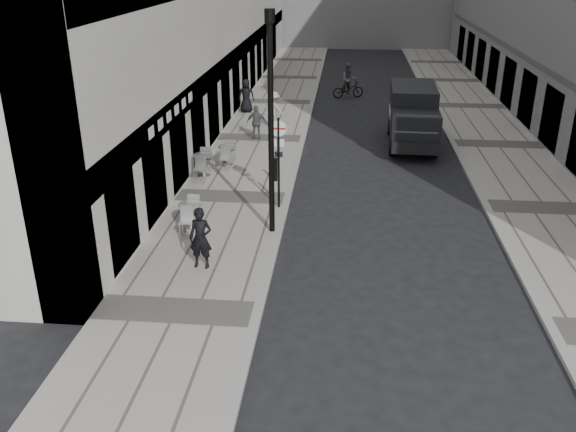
% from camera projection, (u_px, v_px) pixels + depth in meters
% --- Properties ---
extents(ground, '(120.00, 120.00, 0.00)m').
position_uv_depth(ground, '(238.00, 391.00, 12.42)').
color(ground, black).
rests_on(ground, ground).
extents(sidewalk, '(4.00, 60.00, 0.12)m').
position_uv_depth(sidewalk, '(261.00, 139.00, 29.00)').
color(sidewalk, gray).
rests_on(sidewalk, ground).
extents(far_sidewalk, '(4.00, 60.00, 0.12)m').
position_uv_depth(far_sidewalk, '(497.00, 145.00, 28.04)').
color(far_sidewalk, gray).
rests_on(far_sidewalk, ground).
extents(walking_man, '(0.67, 0.46, 1.75)m').
position_uv_depth(walking_man, '(201.00, 238.00, 16.74)').
color(walking_man, black).
rests_on(walking_man, sidewalk).
extents(sign_post, '(0.54, 0.09, 3.15)m').
position_uv_depth(sign_post, '(279.00, 151.00, 20.28)').
color(sign_post, black).
rests_on(sign_post, sidewalk).
extents(lamppost, '(0.30, 0.30, 6.69)m').
position_uv_depth(lamppost, '(271.00, 115.00, 17.81)').
color(lamppost, black).
rests_on(lamppost, sidewalk).
extents(bollard_near, '(0.12, 0.12, 0.87)m').
position_uv_depth(bollard_near, '(276.00, 170.00, 23.31)').
color(bollard_near, black).
rests_on(bollard_near, sidewalk).
extents(bollard_far, '(0.12, 0.12, 0.87)m').
position_uv_depth(bollard_far, '(272.00, 184.00, 21.93)').
color(bollard_far, black).
rests_on(bollard_far, sidewalk).
extents(panel_van, '(2.23, 5.56, 2.58)m').
position_uv_depth(panel_van, '(413.00, 113.00, 27.82)').
color(panel_van, black).
rests_on(panel_van, ground).
extents(cyclist, '(2.03, 1.24, 2.07)m').
position_uv_depth(cyclist, '(348.00, 85.00, 37.12)').
color(cyclist, black).
rests_on(cyclist, ground).
extents(pedestrian_a, '(0.95, 0.42, 1.61)m').
position_uv_depth(pedestrian_a, '(257.00, 123.00, 28.37)').
color(pedestrian_a, '#4E4E53').
rests_on(pedestrian_a, sidewalk).
extents(pedestrian_b, '(1.35, 1.08, 1.83)m').
position_uv_depth(pedestrian_b, '(274.00, 110.00, 30.20)').
color(pedestrian_b, '#A59F98').
rests_on(pedestrian_b, sidewalk).
extents(pedestrian_c, '(0.97, 0.72, 1.81)m').
position_uv_depth(pedestrian_c, '(246.00, 96.00, 33.23)').
color(pedestrian_c, black).
rests_on(pedestrian_c, sidewalk).
extents(cafe_table_near, '(0.74, 1.67, 0.95)m').
position_uv_depth(cafe_table_near, '(191.00, 213.00, 19.33)').
color(cafe_table_near, silver).
rests_on(cafe_table_near, sidewalk).
extents(cafe_table_mid, '(0.80, 1.80, 1.03)m').
position_uv_depth(cafe_table_mid, '(203.00, 163.00, 23.80)').
color(cafe_table_mid, '#ADADAF').
rests_on(cafe_table_mid, sidewalk).
extents(cafe_table_far, '(0.73, 1.65, 0.94)m').
position_uv_depth(cafe_table_far, '(228.00, 154.00, 25.07)').
color(cafe_table_far, '#B4B4B7').
rests_on(cafe_table_far, sidewalk).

